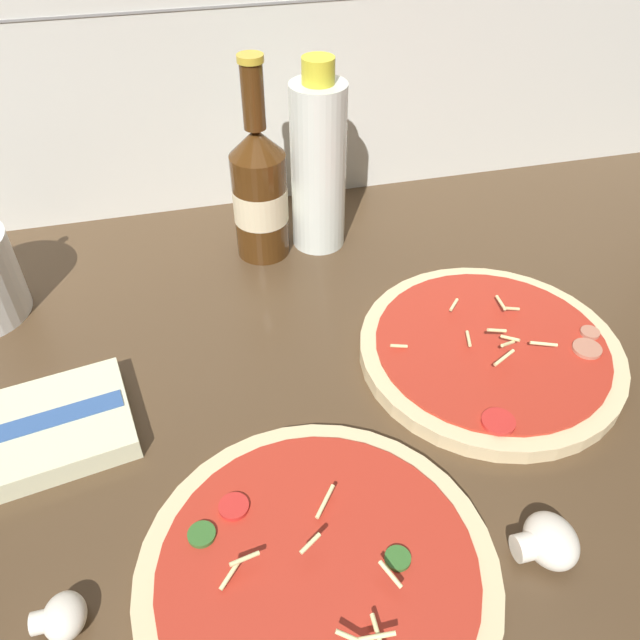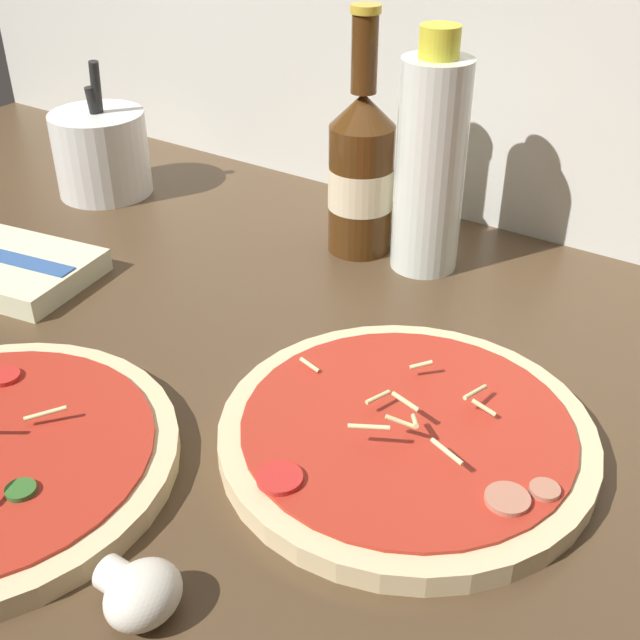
% 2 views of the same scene
% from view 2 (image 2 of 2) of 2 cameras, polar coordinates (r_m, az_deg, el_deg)
% --- Properties ---
extents(counter_slab, '(1.60, 0.90, 0.03)m').
position_cam_2_polar(counter_slab, '(0.69, -9.43, -6.16)').
color(counter_slab, '#4C3823').
rests_on(counter_slab, ground).
extents(pizza_far, '(0.29, 0.29, 0.05)m').
position_cam_2_polar(pizza_far, '(0.62, 6.16, -8.10)').
color(pizza_far, beige).
rests_on(pizza_far, counter_slab).
extents(beer_bottle, '(0.07, 0.07, 0.26)m').
position_cam_2_polar(beer_bottle, '(0.87, 2.95, 10.56)').
color(beer_bottle, '#47280F').
rests_on(beer_bottle, counter_slab).
extents(oil_bottle, '(0.07, 0.07, 0.25)m').
position_cam_2_polar(oil_bottle, '(0.83, 7.85, 10.94)').
color(oil_bottle, silver).
rests_on(oil_bottle, counter_slab).
extents(mushroom_left, '(0.05, 0.05, 0.04)m').
position_cam_2_polar(mushroom_left, '(0.52, -12.67, -18.38)').
color(mushroom_left, white).
rests_on(mushroom_left, counter_slab).
extents(utensil_crock, '(0.12, 0.12, 0.17)m').
position_cam_2_polar(utensil_crock, '(1.07, -15.28, 11.40)').
color(utensil_crock, silver).
rests_on(utensil_crock, counter_slab).
extents(dish_towel, '(0.19, 0.15, 0.03)m').
position_cam_2_polar(dish_towel, '(0.90, -21.34, 3.50)').
color(dish_towel, beige).
rests_on(dish_towel, counter_slab).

